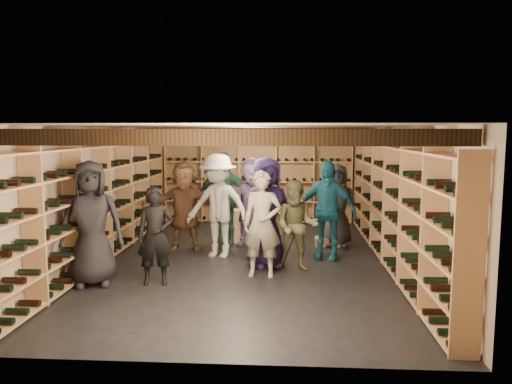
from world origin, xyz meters
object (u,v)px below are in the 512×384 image
at_px(person_0, 91,223).
at_px(person_5, 184,206).
at_px(crate_loose, 328,242).
at_px(person_2, 297,226).
at_px(person_1, 155,236).
at_px(person_7, 262,224).
at_px(person_10, 223,199).
at_px(person_9, 218,206).
at_px(person_12, 337,205).
at_px(person_4, 327,210).
at_px(person_6, 266,212).
at_px(crate_stack_left, 240,226).
at_px(crate_stack_right, 270,224).
at_px(person_11, 252,201).

height_order(person_0, person_5, person_0).
xyz_separation_m(crate_loose, person_2, (-0.67, -1.84, 0.67)).
height_order(person_0, person_1, person_0).
xyz_separation_m(person_7, person_10, (-0.91, 2.22, 0.10)).
bearing_deg(person_9, person_12, 38.94).
bearing_deg(person_4, person_5, -173.63).
height_order(person_6, person_9, person_9).
height_order(crate_stack_left, person_0, person_0).
bearing_deg(crate_loose, person_6, -126.35).
distance_m(person_0, person_9, 2.47).
relative_size(crate_stack_left, person_12, 0.41).
height_order(person_0, person_7, person_0).
height_order(crate_loose, person_12, person_12).
relative_size(person_1, person_12, 0.90).
bearing_deg(person_4, crate_stack_right, 135.04).
xyz_separation_m(crate_stack_left, person_7, (0.60, -2.50, 0.51)).
distance_m(person_0, person_5, 2.47).
height_order(person_5, person_11, person_11).
relative_size(crate_loose, person_7, 0.29).
height_order(crate_stack_left, person_11, person_11).
bearing_deg(crate_stack_left, person_4, -37.36).
height_order(crate_loose, person_9, person_9).
bearing_deg(person_11, crate_stack_left, 127.91).
bearing_deg(crate_stack_left, person_9, -101.65).
xyz_separation_m(person_1, person_9, (0.72, 1.72, 0.21)).
bearing_deg(crate_loose, person_7, -118.90).
height_order(person_5, person_10, person_10).
xyz_separation_m(person_2, person_5, (-2.15, 1.29, 0.12)).
height_order(person_1, person_4, person_4).
bearing_deg(crate_stack_left, person_7, -76.49).
distance_m(person_6, person_7, 0.62).
bearing_deg(person_11, person_1, -122.74).
distance_m(person_0, person_1, 0.97).
xyz_separation_m(person_2, person_7, (-0.56, -0.38, 0.10)).
relative_size(crate_loose, person_11, 0.28).
bearing_deg(person_0, person_7, -3.93).
relative_size(crate_stack_left, crate_loose, 1.36).
relative_size(person_1, person_5, 0.85).
height_order(person_2, person_10, person_10).
xyz_separation_m(person_0, person_10, (1.63, 2.84, 0.00)).
bearing_deg(person_1, crate_stack_left, 61.50).
distance_m(crate_stack_right, person_1, 4.08).
bearing_deg(person_4, crate_loose, 99.97).
bearing_deg(person_1, crate_stack_right, 56.37).
bearing_deg(person_7, crate_loose, 65.17).
bearing_deg(person_12, person_2, -109.76).
distance_m(person_1, person_7, 1.68).
xyz_separation_m(person_6, person_7, (-0.04, -0.61, -0.09)).
xyz_separation_m(crate_stack_left, person_12, (2.00, -0.28, 0.49)).
bearing_deg(person_0, person_4, 8.73).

